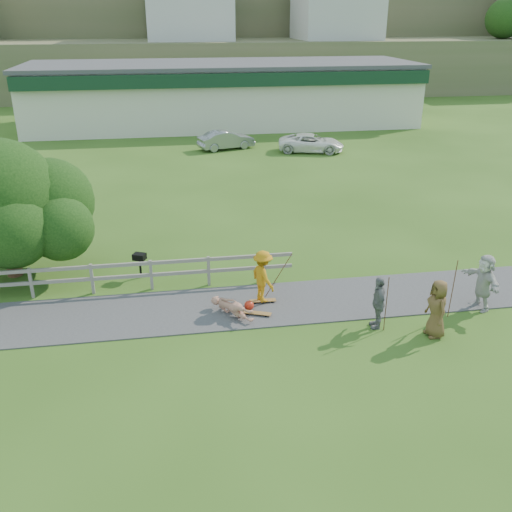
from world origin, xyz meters
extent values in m
plane|color=#2F5117|center=(0.00, 0.00, 0.00)|extent=(260.00, 260.00, 0.00)
cube|color=#353537|center=(0.00, 1.50, 0.02)|extent=(34.00, 3.00, 0.04)
cube|color=#69655C|center=(-6.00, 3.30, 0.55)|extent=(0.10, 0.10, 1.10)
cube|color=#69655C|center=(-4.00, 3.30, 0.55)|extent=(0.10, 0.10, 1.10)
cube|color=#69655C|center=(-2.00, 3.30, 0.55)|extent=(0.10, 0.10, 1.10)
cube|color=#69655C|center=(0.00, 3.30, 0.55)|extent=(0.10, 0.10, 1.10)
cube|color=#69655C|center=(2.00, 3.30, 0.55)|extent=(0.10, 0.10, 1.10)
cube|color=#69655C|center=(-4.50, 3.30, 1.00)|extent=(15.00, 0.08, 0.12)
cube|color=#69655C|center=(-4.50, 3.30, 0.55)|extent=(15.00, 0.08, 0.12)
cube|color=beige|center=(4.00, 35.00, 2.40)|extent=(32.00, 10.00, 4.80)
cube|color=#12341F|center=(4.00, 29.80, 4.20)|extent=(32.00, 0.60, 1.00)
cube|color=#49494E|center=(4.00, 35.00, 4.95)|extent=(32.50, 10.50, 0.30)
cube|color=#495733|center=(0.00, 55.00, 3.00)|extent=(220.00, 14.00, 6.00)
cube|color=beige|center=(0.00, 55.00, 9.50)|extent=(10.00, 9.00, 7.00)
cube|color=#495733|center=(0.00, 68.00, 6.50)|extent=(220.00, 14.00, 13.00)
cube|color=#495733|center=(0.00, 81.00, 10.50)|extent=(220.00, 14.00, 21.00)
imported|color=#BA7911|center=(1.65, 1.64, 0.89)|extent=(1.03, 1.31, 1.77)
imported|color=#B07661|center=(0.53, 0.93, 0.31)|extent=(1.59, 1.34, 0.62)
imported|color=slate|center=(4.84, -0.45, 0.84)|extent=(0.54, 1.03, 1.69)
imported|color=brown|center=(6.38, -1.21, 0.90)|extent=(0.61, 0.91, 1.81)
imported|color=#B8B8B4|center=(8.62, 0.14, 0.95)|extent=(0.79, 1.82, 1.89)
imported|color=gray|center=(3.12, 25.04, 0.65)|extent=(4.19, 2.49, 1.30)
imported|color=white|center=(8.83, 23.19, 0.62)|extent=(4.86, 3.18, 1.24)
sphere|color=red|center=(1.13, 1.28, 0.16)|extent=(0.32, 0.32, 0.32)
cylinder|color=brown|center=(2.25, 2.04, 0.90)|extent=(0.03, 0.03, 1.80)
cylinder|color=brown|center=(5.00, -0.70, 0.90)|extent=(0.03, 0.03, 1.79)
cylinder|color=brown|center=(7.35, -0.25, 0.99)|extent=(0.03, 0.03, 1.98)
camera|label=1|loc=(-1.30, -14.99, 8.96)|focal=40.00mm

